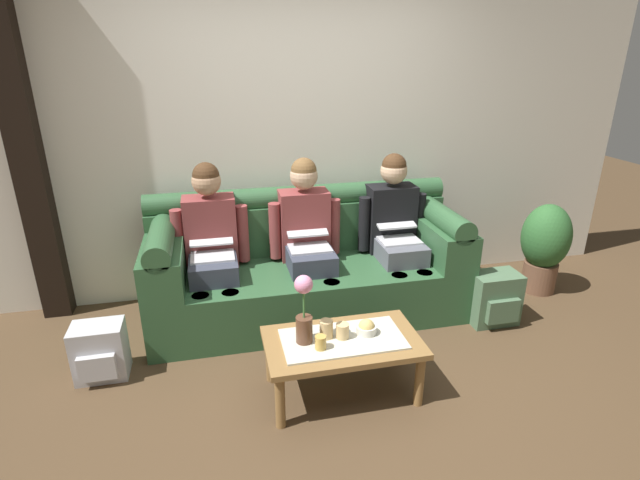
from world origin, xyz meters
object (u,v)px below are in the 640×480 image
Objects in this scene: person_right at (395,226)px; cup_far_center at (326,329)px; couch at (307,268)px; person_middle at (307,233)px; flower_vase at (304,310)px; coffee_table at (343,347)px; backpack_left at (100,352)px; cup_near_right at (342,331)px; backpack_right at (494,299)px; snack_bowl at (366,328)px; potted_plant at (545,244)px; cup_near_left at (321,342)px; person_left at (211,241)px.

person_right is 1.31m from cup_far_center.
couch is 0.77m from person_right.
person_middle is 1.06m from flower_vase.
backpack_left is (-1.46, 0.49, -0.14)m from coffee_table.
cup_near_right is (-0.00, 0.01, 0.10)m from coffee_table.
backpack_left is at bearing -179.00° from backpack_right.
couch is 5.65× the size of flower_vase.
cup_near_right is 0.10m from cup_far_center.
snack_bowl is 0.30× the size of backpack_right.
person_right is 1.57× the size of potted_plant.
cup_near_left is 0.10× the size of potted_plant.
person_left is 1.28m from cup_near_left.
snack_bowl and cup_near_right have the same top height.
backpack_right is 0.52× the size of potted_plant.
backpack_right is 0.83m from potted_plant.
coffee_table is at bearing -90.00° from couch.
cup_far_center is 2.31m from potted_plant.
backpack_left is 3.53m from potted_plant.
person_middle reaches higher than snack_bowl.
cup_far_center is (-0.09, 0.03, 0.01)m from cup_near_right.
person_left is at bearing 179.99° from person_middle.
person_left is 1.33× the size of coffee_table.
backpack_left is (-0.74, -0.56, -0.48)m from person_left.
couch is 26.24× the size of cup_near_right.
person_left is 10.08× the size of snack_bowl.
cup_near_right is at bearing -90.02° from couch.
person_middle is 13.42× the size of cup_near_right.
person_left is at bearing -179.66° from couch.
flower_vase is 1.70m from backpack_right.
cup_near_right is 0.23× the size of backpack_right.
flower_vase is at bearing -179.16° from snack_bowl.
person_left and person_middle have the same top height.
person_left is 13.42× the size of cup_near_right.
flower_vase is 1.05× the size of backpack_right.
cup_far_center reaches higher than cup_near_left.
backpack_right is at bearing -20.66° from person_middle.
person_right is 11.25× the size of cup_far_center.
cup_far_center is at bearing -157.01° from potted_plant.
backpack_left is (-1.46, -0.56, -0.48)m from person_middle.
person_left is at bearing 121.65° from cup_far_center.
backpack_right is at bearing 18.36° from flower_vase.
snack_bowl is at bearing 8.61° from coffee_table.
person_middle is at bearing 82.35° from cup_near_left.
couch is 1.14m from cup_near_left.
cup_near_left is at bearing -151.62° from cup_near_right.
person_middle is (0.00, -0.00, 0.29)m from couch.
cup_near_right is at bearing -2.58° from flower_vase.
cup_far_center is at bearing -128.55° from person_right.
person_right is 1.44m from cup_near_left.
person_right is 1.31m from coffee_table.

